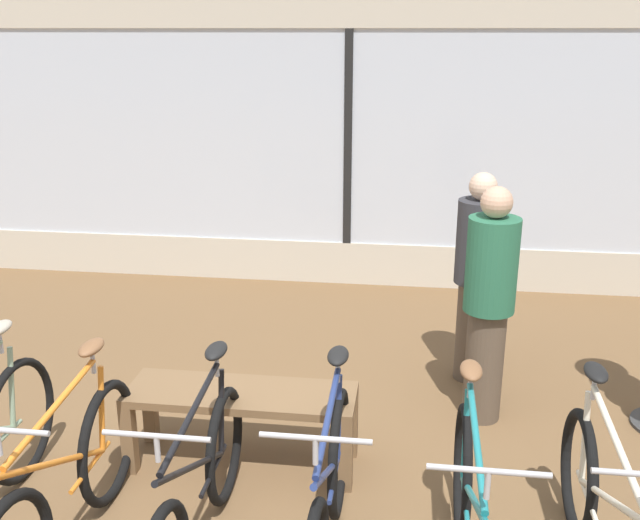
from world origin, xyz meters
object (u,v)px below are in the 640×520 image
object	(u,v)px
customer_near_rack	(478,272)
customer_by_window	(489,302)
bicycle_center_left	(198,495)
bicycle_left	(67,492)
bicycle_center_right	(328,502)
display_bench	(241,405)

from	to	relation	value
customer_near_rack	customer_by_window	xyz separation A→B (m)	(0.03, -0.58, -0.01)
bicycle_center_left	customer_by_window	world-z (taller)	customer_by_window
bicycle_left	customer_near_rack	bearing A→B (deg)	46.43
bicycle_center_left	bicycle_center_right	xyz separation A→B (m)	(0.66, 0.00, 0.02)
bicycle_left	bicycle_center_right	world-z (taller)	same
bicycle_center_left	bicycle_center_right	world-z (taller)	bicycle_center_right
bicycle_center_left	customer_near_rack	distance (m)	2.70
bicycle_left	bicycle_center_left	xyz separation A→B (m)	(0.65, 0.09, -0.02)
bicycle_left	display_bench	xyz separation A→B (m)	(0.67, 0.93, 0.02)
display_bench	bicycle_center_right	bearing A→B (deg)	-52.70
bicycle_center_right	customer_by_window	xyz separation A→B (m)	(0.88, 1.60, 0.47)
display_bench	customer_near_rack	bearing A→B (deg)	42.08
customer_near_rack	customer_by_window	distance (m)	0.58
display_bench	bicycle_center_left	bearing A→B (deg)	-91.26
bicycle_left	bicycle_center_right	xyz separation A→B (m)	(1.31, 0.09, 0.00)
bicycle_center_right	display_bench	distance (m)	1.05
bicycle_center_left	bicycle_center_right	bearing A→B (deg)	0.29
customer_by_window	bicycle_center_right	bearing A→B (deg)	-118.78
bicycle_left	bicycle_center_right	distance (m)	1.31
bicycle_center_left	display_bench	distance (m)	0.84
bicycle_center_right	display_bench	bearing A→B (deg)	127.30
customer_by_window	display_bench	bearing A→B (deg)	-153.17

